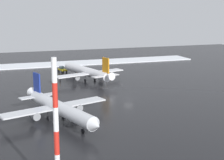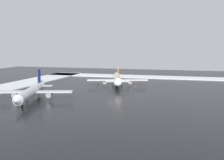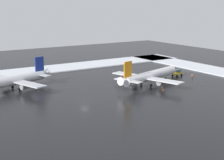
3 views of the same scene
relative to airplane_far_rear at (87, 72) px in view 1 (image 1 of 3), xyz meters
The scene contains 11 objects.
ground_plane 28.74m from the airplane_far_rear, 10.23° to the left, with size 240.00×240.00×0.00m, color black.
snow_bank_left 39.34m from the airplane_far_rear, behind, with size 14.00×116.00×0.40m, color white.
airplane_far_rear is the anchor object (origin of this frame).
airplane_parked_starboard 45.95m from the airplane_far_rear, 23.04° to the right, with size 31.43×26.48×9.56m.
pushback_tug 19.36m from the airplane_far_rear, 163.13° to the right, with size 4.98×3.18×2.50m.
ground_crew_mid_apron 10.07m from the airplane_far_rear, 96.91° to the right, with size 0.36×0.36×1.71m.
ground_crew_by_nose_gear 20.17m from the airplane_far_rear, behind, with size 0.36×0.36×1.71m.
antenna_mast 79.60m from the airplane_far_rear, 17.79° to the right, with size 0.70×0.70×19.74m.
traffic_cone_near_nose 6.55m from the airplane_far_rear, 95.88° to the left, with size 0.36×0.36×0.55m, color orange.
traffic_cone_mid_line 9.04m from the airplane_far_rear, 82.33° to the left, with size 0.36×0.36×0.55m, color orange.
traffic_cone_wingtip_side 11.96m from the airplane_far_rear, 131.71° to the right, with size 0.36×0.36×0.55m, color orange.
Camera 1 is at (90.48, -36.32, 25.86)m, focal length 55.00 mm.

